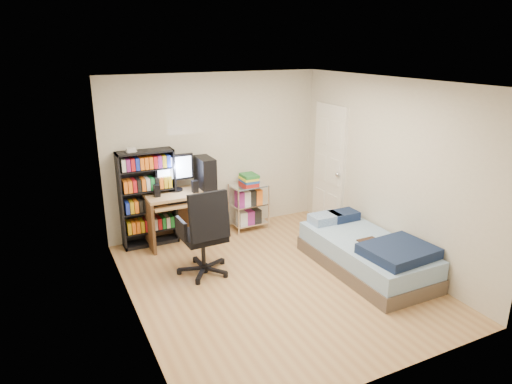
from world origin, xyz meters
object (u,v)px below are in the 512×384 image
computer_desk (187,195)px  bed (367,253)px  office_chair (205,248)px  media_shelf (148,197)px

computer_desk → bed: computer_desk is taller
office_chair → computer_desk: bearing=80.0°
media_shelf → bed: size_ratio=0.78×
office_chair → bed: size_ratio=0.61×
computer_desk → office_chair: computer_desk is taller
office_chair → media_shelf: bearing=106.0°
office_chair → bed: bearing=-25.6°
office_chair → bed: (1.98, -0.86, -0.13)m
media_shelf → office_chair: media_shelf is taller
bed → office_chair: bearing=156.6°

